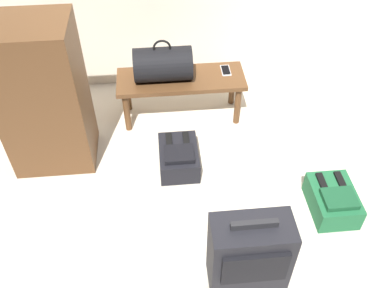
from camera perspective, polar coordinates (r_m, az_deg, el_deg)
ground_plane at (r=2.93m, az=7.88°, el=-8.83°), size 6.60×6.60×0.00m
bench at (r=3.39m, az=-1.48°, el=8.10°), size 1.00×0.36×0.38m
duffel_bag_black at (r=3.28m, az=-3.92°, el=10.64°), size 0.44×0.26×0.34m
cell_phone at (r=3.44m, az=4.54°, el=9.81°), size 0.07×0.14×0.01m
suitcase_upright_charcoal at (r=2.37m, az=7.69°, el=-14.50°), size 0.43×0.25×0.60m
backpack_dark at (r=3.10m, az=-1.79°, el=-1.76°), size 0.28×0.38×0.21m
backpack_green at (r=2.99m, az=18.35°, el=-7.15°), size 0.28×0.38×0.21m
side_cabinet at (r=3.05m, az=-19.39°, el=5.92°), size 0.56×0.44×1.10m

